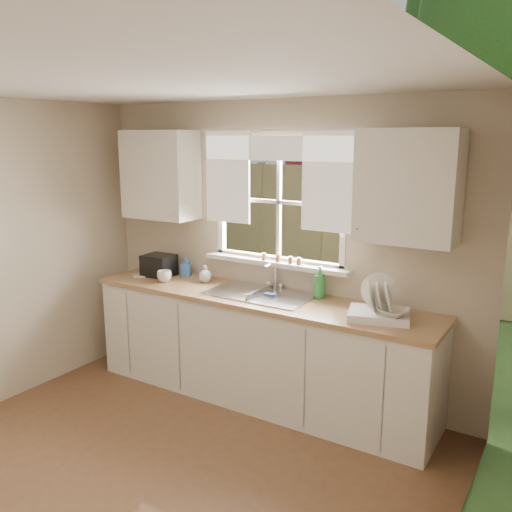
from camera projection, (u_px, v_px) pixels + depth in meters
The scene contains 21 objects.
ground at pixel (112, 507), 3.27m from camera, with size 4.00×4.00×0.00m, color brown.
room_walls at pixel (90, 315), 2.95m from camera, with size 3.62×4.02×2.50m.
ceiling at pixel (83, 74), 2.73m from camera, with size 3.60×4.00×0.02m, color silver.
window at pixel (278, 222), 4.61m from camera, with size 1.38×0.16×1.06m.
curtains at pixel (275, 169), 4.47m from camera, with size 1.50×0.03×0.81m.
base_cabinets at pixel (258, 350), 4.57m from camera, with size 3.00×0.62×0.87m, color silver.
countertop at pixel (258, 298), 4.47m from camera, with size 3.04×0.65×0.04m, color #A77F53.
upper_cabinet_left at pixel (160, 175), 4.98m from camera, with size 0.70×0.33×0.80m, color silver.
upper_cabinet_right at pixel (408, 187), 3.79m from camera, with size 0.70×0.33×0.80m, color silver.
wall_outlet at pixel (374, 282), 4.23m from camera, with size 0.08×0.01×0.12m, color beige.
sill_jars at pixel (283, 259), 4.58m from camera, with size 0.38×0.04×0.06m.
backyard at pixel (495, 61), 9.20m from camera, with size 20.00×10.00×6.13m.
sink at pixel (260, 303), 4.51m from camera, with size 0.88×0.52×0.40m.
dish_rack at pixel (379, 309), 3.89m from camera, with size 0.50×0.43×0.30m.
bowl at pixel (393, 312), 3.78m from camera, with size 0.20×0.20×0.05m, color silver.
soap_bottle_a at pixel (320, 282), 4.37m from camera, with size 0.10×0.10×0.27m, color #2D8A3B.
soap_bottle_b at pixel (186, 266), 5.08m from camera, with size 0.08×0.08×0.18m, color #3773D0.
soap_bottle_c at pixel (205, 274), 4.87m from camera, with size 0.12×0.12×0.15m, color beige.
saucer at pixel (142, 275), 5.11m from camera, with size 0.17×0.17×0.01m, color white.
cup at pixel (164, 276), 4.88m from camera, with size 0.13×0.13×0.10m, color white.
black_appliance at pixel (159, 265), 5.09m from camera, with size 0.27×0.24×0.20m, color black.
Camera 1 is at (2.26, -1.97, 2.19)m, focal length 38.00 mm.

